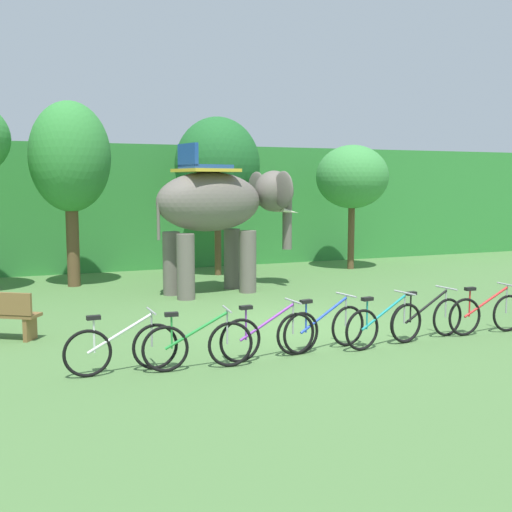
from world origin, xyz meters
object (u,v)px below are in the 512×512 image
at_px(tree_center_left, 217,166).
at_px(tree_far_right, 352,177).
at_px(elephant, 221,207).
at_px(bike_red, 486,313).
at_px(bike_green, 198,345).
at_px(tree_center_right, 70,158).
at_px(bike_blue, 325,328).
at_px(bike_black, 427,318).
at_px(bike_teal, 384,325).
at_px(bike_white, 122,348).
at_px(bike_purple, 268,335).

bearing_deg(tree_center_left, tree_far_right, -4.32).
relative_size(elephant, bike_red, 2.48).
relative_size(tree_center_left, bike_green, 2.82).
distance_m(tree_center_right, bike_blue, 9.61).
bearing_deg(bike_black, bike_teal, -171.37).
bearing_deg(bike_green, tree_far_right, 48.29).
xyz_separation_m(tree_far_right, bike_green, (-8.01, -8.99, -2.62)).
bearing_deg(bike_white, bike_black, -0.26).
xyz_separation_m(tree_far_right, bike_black, (-3.64, -8.77, -2.62)).
bearing_deg(bike_red, bike_black, 176.96).
relative_size(tree_center_right, tree_center_left, 1.04).
distance_m(tree_far_right, bike_white, 12.90).
distance_m(bike_teal, bike_black, 1.01).
height_order(bike_teal, bike_black, same).
relative_size(tree_center_left, elephant, 1.13).
bearing_deg(bike_teal, tree_far_right, 62.50).
distance_m(elephant, bike_green, 7.08).
xyz_separation_m(tree_center_left, bike_black, (0.87, -9.11, -2.95)).
relative_size(bike_green, bike_red, 1.00).
xyz_separation_m(tree_center_right, bike_blue, (3.16, -8.53, -3.09)).
xyz_separation_m(tree_center_right, elephant, (3.43, -2.47, -1.27)).
bearing_deg(tree_center_left, elephant, -107.18).
bearing_deg(bike_black, tree_far_right, 67.45).
relative_size(bike_blue, bike_red, 0.99).
bearing_deg(tree_far_right, bike_purple, -127.51).
distance_m(bike_white, bike_green, 1.13).
relative_size(bike_black, bike_red, 1.00).
bearing_deg(tree_center_left, bike_black, -84.55).
bearing_deg(bike_blue, bike_white, -179.72).
xyz_separation_m(tree_center_right, bike_green, (0.85, -8.80, -3.09)).
distance_m(tree_far_right, bike_green, 12.33).
bearing_deg(bike_black, bike_blue, 178.85).
distance_m(bike_purple, bike_red, 4.46).
distance_m(bike_purple, bike_teal, 2.16).
xyz_separation_m(tree_far_right, bike_red, (-2.34, -8.84, -2.62)).
bearing_deg(bike_green, elephant, 67.86).
bearing_deg(bike_red, bike_green, -178.44).
bearing_deg(bike_white, tree_center_right, 88.34).
height_order(bike_blue, bike_black, same).
distance_m(tree_center_left, bike_purple, 9.93).
bearing_deg(bike_teal, bike_white, 177.73).
relative_size(elephant, bike_teal, 2.50).
xyz_separation_m(elephant, bike_purple, (-1.36, -6.20, -1.82)).
relative_size(tree_center_right, bike_purple, 2.93).
relative_size(bike_green, bike_teal, 1.00).
relative_size(elephant, bike_purple, 2.48).
distance_m(tree_far_right, bike_teal, 10.39).
bearing_deg(bike_blue, bike_green, -173.45).
bearing_deg(elephant, bike_black, -73.62).
bearing_deg(bike_green, bike_blue, 6.55).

